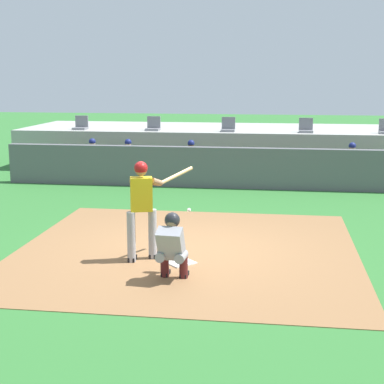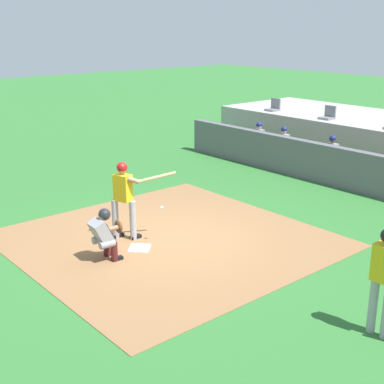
% 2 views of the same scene
% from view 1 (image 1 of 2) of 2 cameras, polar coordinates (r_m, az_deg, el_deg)
% --- Properties ---
extents(ground_plane, '(80.00, 80.00, 0.00)m').
position_cam_1_polar(ground_plane, '(11.28, -0.51, -5.68)').
color(ground_plane, '#2D6B2D').
extents(dirt_infield, '(6.40, 6.40, 0.01)m').
position_cam_1_polar(dirt_infield, '(11.27, -0.51, -5.65)').
color(dirt_infield, olive).
rests_on(dirt_infield, ground).
extents(home_plate, '(0.62, 0.62, 0.02)m').
position_cam_1_polar(home_plate, '(10.52, -1.17, -6.81)').
color(home_plate, white).
rests_on(home_plate, dirt_infield).
extents(batter_at_plate, '(1.04, 1.12, 1.80)m').
position_cam_1_polar(batter_at_plate, '(10.48, -4.76, -1.17)').
color(batter_at_plate, '#99999E').
rests_on(batter_at_plate, ground).
extents(catcher_crouched, '(0.50, 1.78, 1.13)m').
position_cam_1_polar(catcher_crouched, '(9.56, -1.94, -5.00)').
color(catcher_crouched, gray).
rests_on(catcher_crouched, ground).
extents(dugout_wall, '(13.00, 0.30, 1.20)m').
position_cam_1_polar(dugout_wall, '(17.45, 2.70, 2.38)').
color(dugout_wall, '#59595E').
rests_on(dugout_wall, ground).
extents(dugout_bench, '(11.80, 0.44, 0.45)m').
position_cam_1_polar(dugout_bench, '(18.49, 2.99, 1.70)').
color(dugout_bench, olive).
rests_on(dugout_bench, ground).
extents(dugout_player_0, '(0.49, 0.70, 1.30)m').
position_cam_1_polar(dugout_player_0, '(19.10, -9.67, 3.23)').
color(dugout_player_0, '#939399').
rests_on(dugout_player_0, ground).
extents(dugout_player_1, '(0.49, 0.70, 1.30)m').
position_cam_1_polar(dugout_player_1, '(18.78, -6.25, 3.19)').
color(dugout_player_1, '#939399').
rests_on(dugout_player_1, ground).
extents(dugout_player_2, '(0.49, 0.70, 1.30)m').
position_cam_1_polar(dugout_player_2, '(18.39, -0.15, 3.08)').
color(dugout_player_2, '#939399').
rests_on(dugout_player_2, ground).
extents(dugout_player_3, '(0.49, 0.70, 1.30)m').
position_cam_1_polar(dugout_player_3, '(18.34, 15.19, 2.67)').
color(dugout_player_3, '#939399').
rests_on(dugout_player_3, ground).
extents(stands_platform, '(15.00, 4.40, 1.40)m').
position_cam_1_polar(stands_platform, '(21.78, 3.82, 4.40)').
color(stands_platform, '#9E9E99').
rests_on(stands_platform, ground).
extents(stadium_seat_0, '(0.46, 0.46, 0.48)m').
position_cam_1_polar(stadium_seat_0, '(21.25, -10.69, 6.32)').
color(stadium_seat_0, slate).
rests_on(stadium_seat_0, stands_platform).
extents(stadium_seat_1, '(0.46, 0.46, 0.48)m').
position_cam_1_polar(stadium_seat_1, '(20.56, -3.77, 6.33)').
color(stadium_seat_1, slate).
rests_on(stadium_seat_1, stands_platform).
extents(stadium_seat_2, '(0.46, 0.46, 0.48)m').
position_cam_1_polar(stadium_seat_2, '(20.19, 3.51, 6.25)').
color(stadium_seat_2, slate).
rests_on(stadium_seat_2, stands_platform).
extents(stadium_seat_3, '(0.46, 0.46, 0.48)m').
position_cam_1_polar(stadium_seat_3, '(20.14, 10.95, 6.06)').
color(stadium_seat_3, slate).
rests_on(stadium_seat_3, stands_platform).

